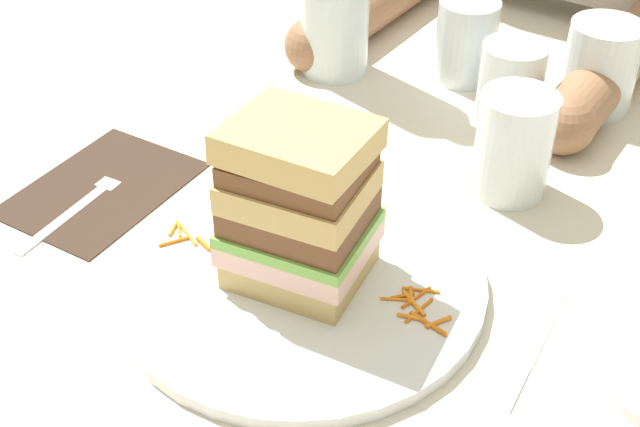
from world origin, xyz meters
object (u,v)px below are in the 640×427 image
(juice_glass, at_px, (513,149))
(empty_tumbler_1, at_px, (511,81))
(sandwich, at_px, (298,205))
(empty_tumbler_2, at_px, (466,40))
(main_plate, at_px, (299,277))
(fork, at_px, (86,198))
(knife, at_px, (520,369))
(napkin_dark, at_px, (102,188))
(empty_tumbler_0, at_px, (600,67))

(juice_glass, relative_size, empty_tumbler_1, 1.23)
(sandwich, relative_size, empty_tumbler_1, 1.72)
(sandwich, distance_m, empty_tumbler_2, 0.39)
(main_plate, relative_size, sandwich, 2.16)
(fork, distance_m, knife, 0.41)
(empty_tumbler_1, bearing_deg, knife, -64.21)
(napkin_dark, bearing_deg, empty_tumbler_2, 64.82)
(sandwich, bearing_deg, empty_tumbler_1, 85.16)
(main_plate, distance_m, napkin_dark, 0.23)
(napkin_dark, height_order, empty_tumbler_2, empty_tumbler_2)
(main_plate, distance_m, fork, 0.23)
(main_plate, distance_m, sandwich, 0.07)
(empty_tumbler_0, height_order, empty_tumbler_2, empty_tumbler_0)
(napkin_dark, relative_size, knife, 0.85)
(main_plate, height_order, sandwich, sandwich)
(sandwich, bearing_deg, knife, 3.96)
(fork, distance_m, empty_tumbler_1, 0.44)
(napkin_dark, bearing_deg, sandwich, -0.77)
(knife, height_order, empty_tumbler_2, empty_tumbler_2)
(napkin_dark, height_order, fork, fork)
(sandwich, relative_size, knife, 0.69)
(knife, bearing_deg, empty_tumbler_0, 102.63)
(sandwich, bearing_deg, empty_tumbler_2, 96.94)
(fork, distance_m, empty_tumbler_0, 0.54)
(fork, xyz_separation_m, empty_tumbler_1, (0.26, 0.36, 0.04))
(fork, distance_m, juice_glass, 0.39)
(sandwich, xyz_separation_m, napkin_dark, (-0.23, 0.00, -0.08))
(napkin_dark, relative_size, fork, 1.02)
(juice_glass, bearing_deg, empty_tumbler_1, 114.46)
(napkin_dark, xyz_separation_m, fork, (0.00, -0.02, 0.00))
(main_plate, height_order, juice_glass, juice_glass)
(sandwich, height_order, napkin_dark, sandwich)
(fork, distance_m, empty_tumbler_2, 0.45)
(fork, height_order, knife, fork)
(main_plate, bearing_deg, napkin_dark, 179.19)
(fork, relative_size, empty_tumbler_0, 1.75)
(napkin_dark, distance_m, fork, 0.02)
(knife, distance_m, empty_tumbler_1, 0.36)
(knife, distance_m, empty_tumbler_2, 0.44)
(main_plate, height_order, napkin_dark, main_plate)
(napkin_dark, xyz_separation_m, empty_tumbler_0, (0.33, 0.41, 0.05))
(main_plate, relative_size, empty_tumbler_0, 3.14)
(main_plate, relative_size, empty_tumbler_1, 3.70)
(fork, relative_size, empty_tumbler_2, 1.82)
(empty_tumbler_1, bearing_deg, sandwich, -94.84)
(sandwich, height_order, juice_glass, sandwich)
(juice_glass, distance_m, empty_tumbler_1, 0.14)
(empty_tumbler_2, bearing_deg, main_plate, -83.10)
(empty_tumbler_0, xyz_separation_m, empty_tumbler_2, (-0.15, -0.02, -0.00))
(napkin_dark, xyz_separation_m, empty_tumbler_1, (0.26, 0.34, 0.04))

